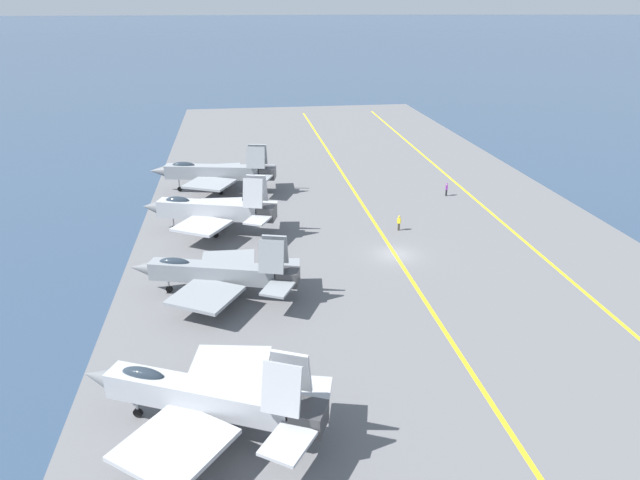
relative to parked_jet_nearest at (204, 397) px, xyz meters
The scene contains 10 objects.
ground_plane 29.68m from the parked_jet_nearest, 37.58° to the right, with size 2000.00×2000.00×0.00m, color #2D425B.
carrier_deck 29.66m from the parked_jet_nearest, 37.58° to the right, with size 175.30×53.29×0.40m, color slate.
deck_stripe_foul_line 40.26m from the parked_jet_nearest, 54.38° to the right, with size 157.77×0.36×0.01m, color yellow.
deck_stripe_centerline 29.64m from the parked_jet_nearest, 37.58° to the right, with size 157.77×0.36×0.01m, color yellow.
parked_jet_nearest is the anchor object (origin of this frame).
parked_jet_second 17.14m from the parked_jet_nearest, ahead, with size 12.02×15.14×5.79m.
parked_jet_third 32.02m from the parked_jet_nearest, ahead, with size 11.83×15.23×6.71m.
parked_jet_fourth 46.77m from the parked_jet_nearest, ahead, with size 12.58×16.92×6.46m.
crew_purple_vest 50.39m from the parked_jet_nearest, 36.09° to the right, with size 0.43×0.34×1.77m.
crew_yellow_vest 35.98m from the parked_jet_nearest, 34.11° to the right, with size 0.42×0.46×1.75m.
Camera 1 is at (-51.16, 15.19, 24.32)m, focal length 32.00 mm.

